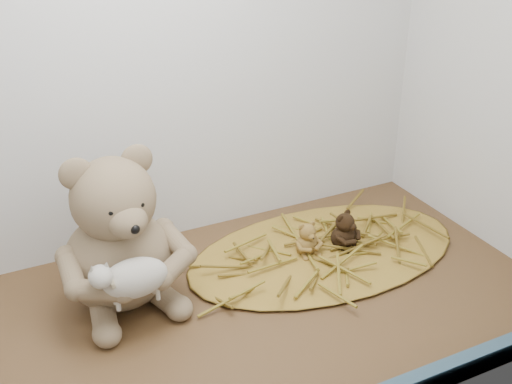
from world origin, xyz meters
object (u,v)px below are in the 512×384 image
toy_lamb (135,278)px  mini_teddy_brown (344,229)px  main_teddy (115,230)px  mini_teddy_tan (307,237)px

toy_lamb → mini_teddy_brown: toy_lamb is taller
main_teddy → mini_teddy_brown: 44.93cm
mini_teddy_tan → mini_teddy_brown: (7.73, -1.11, 0.47)cm
main_teddy → toy_lamb: size_ratio=2.04×
main_teddy → toy_lamb: (0.00, -10.18, -3.27)cm
toy_lamb → mini_teddy_brown: 44.81cm
mini_teddy_tan → mini_teddy_brown: mini_teddy_brown is taller
mini_teddy_tan → toy_lamb: bearing=-168.5°
mini_teddy_tan → mini_teddy_brown: bearing=-9.3°
main_teddy → mini_teddy_tan: (36.12, -2.08, -9.72)cm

